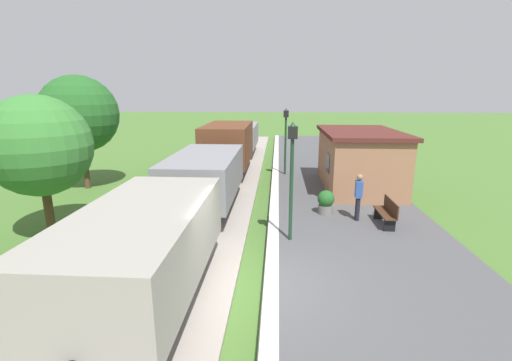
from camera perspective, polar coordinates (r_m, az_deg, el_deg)
The scene contains 16 objects.
ground_plane at distance 8.92m, azimuth -0.18°, elevation -18.00°, with size 160.00×160.00×0.00m, color #47702D.
platform_slab at distance 9.25m, azimuth 20.97°, elevation -16.89°, with size 6.00×60.00×0.25m, color #4C4C4F.
platform_edge_stripe at distance 8.78m, azimuth 2.54°, elevation -16.67°, with size 0.36×60.00×0.01m, color silver.
track_ballast at distance 9.34m, azimuth -15.70°, elevation -16.57°, with size 3.80×60.00×0.12m, color #9E9389.
rail_near at distance 9.08m, azimuth -11.28°, elevation -16.31°, with size 0.07×60.00×0.14m, color slate.
rail_far at distance 9.53m, azimuth -20.00°, elevation -15.38°, with size 0.07×60.00×0.14m, color slate.
freight_train at distance 17.50m, azimuth -6.02°, elevation 3.37°, with size 2.50×26.00×2.72m.
station_hut at distance 17.39m, azimuth 16.52°, elevation 3.37°, with size 3.50×5.80×2.78m.
bench_near_hut at distance 12.97m, azimuth 20.72°, elevation -4.86°, with size 0.42×1.50×0.91m.
bench_down_platform at distance 22.66m, azimuth 13.33°, elevation 3.61°, with size 0.42×1.50×0.91m.
person_waiting at distance 13.01m, azimuth 16.47°, elevation -2.32°, with size 0.28×0.41×1.71m.
potted_planter at distance 13.51m, azimuth 11.40°, elevation -3.44°, with size 0.64×0.64×0.92m.
lamp_post_near at distance 10.43m, azimuth 5.93°, elevation 3.34°, with size 0.28×0.28×3.70m.
lamp_post_far at distance 19.43m, azimuth 4.91°, elevation 8.42°, with size 0.28×0.28×3.70m.
tree_trackside_mid at distance 12.94m, azimuth -32.07°, elevation 4.80°, with size 3.20×3.20×4.73m.
tree_trackside_far at distance 19.26m, azimuth -27.05°, elevation 9.66°, with size 3.72×3.72×5.60m.
Camera 1 is at (0.50, -7.53, 4.77)m, focal length 24.35 mm.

